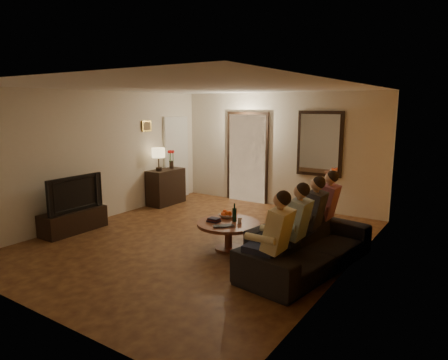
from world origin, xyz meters
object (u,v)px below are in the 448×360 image
Objects in this scene: tv_stand at (74,221)px; person_a at (273,245)px; sofa at (308,245)px; wine_bottle at (234,212)px; table_lamp at (159,159)px; person_c at (310,222)px; person_b at (293,232)px; dresser at (166,187)px; person_d at (324,213)px; coffee_table at (228,236)px; bowl at (227,216)px; laptop at (224,227)px; tv at (72,193)px; dog at (267,237)px.

person_a is (4.16, -0.11, 0.40)m from tv_stand.
wine_bottle is (-1.31, 0.12, 0.26)m from sofa.
person_c is (4.16, -1.24, -0.50)m from table_lamp.
person_b is at bearing -23.88° from table_lamp.
dresser is 4.25m from person_d.
sofa is (4.26, 0.79, 0.14)m from tv_stand.
sofa is (4.26, -1.54, -0.75)m from table_lamp.
person_c is at bearing 14.73° from tv_stand.
sofa reaches higher than tv_stand.
coffee_table is (-1.36, 0.02, -0.12)m from sofa.
tv_stand is 4.33m from sofa.
bowl reaches higher than coffee_table.
laptop is (0.05, -0.38, -0.14)m from wine_bottle.
person_a is at bearing -91.47° from tv.
table_lamp is 3.38m from coffee_table.
person_a is at bearing -36.16° from coffee_table.
dog is 0.83m from bowl.
person_b is (4.16, -2.06, 0.19)m from dresser.
sofa is at bearing -32.80° from laptop.
person_b reaches higher than laptop.
person_c is 1.35m from coffee_table.
laptop is at bearing 10.14° from tv_stand.
person_d is at bearing -11.70° from dresser.
sofa is 1.95× the size of person_a.
person_b is 1.28m from wine_bottle.
dog is 0.70m from laptop.
dresser is 0.72m from table_lamp.
table_lamp is 3.86m from dog.
laptop is at bearing -154.40° from person_c.
bowl is (-1.54, 0.24, 0.14)m from sofa.
person_c is 3.87× the size of wine_bottle.
sofa is at bearing -19.89° from table_lamp.
sofa is at bearing -8.94° from bowl.
table_lamp is 4.85m from person_a.
dresser is at bearing 90.00° from table_lamp.
coffee_table is (-1.26, 0.32, -0.38)m from person_b.
dresser is 2.56m from tv_stand.
person_d is (4.16, 1.69, -0.13)m from tv.
person_c is (4.16, 1.09, 0.40)m from tv_stand.
person_b reaches higher than coffee_table.
person_a is 1.84m from bowl.
table_lamp is 3.31m from wine_bottle.
tv is at bearing -159.12° from bowl.
tv_stand is 1.01× the size of person_d.
person_a is at bearing -1.47° from tv_stand.
tv is at bearing -170.54° from dog.
coffee_table is 0.40m from wine_bottle.
person_a is 3.87× the size of wine_bottle.
laptop is (3.00, 0.54, -0.27)m from tv.
table_lamp is at bearing 154.29° from wine_bottle.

